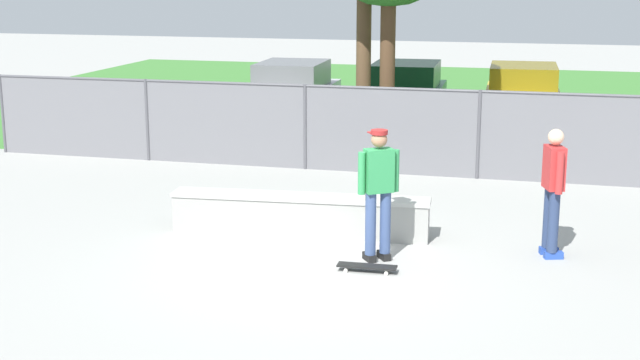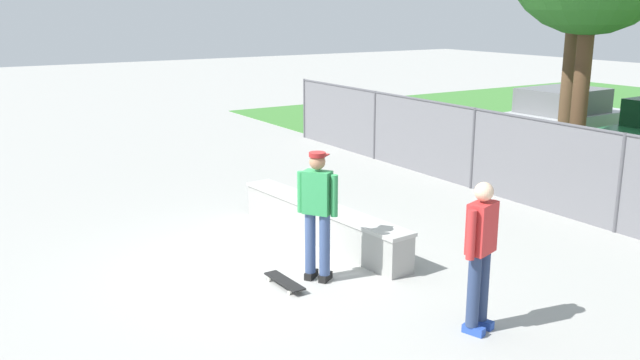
# 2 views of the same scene
# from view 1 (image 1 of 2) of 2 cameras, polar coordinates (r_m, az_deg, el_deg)

# --- Properties ---
(ground_plane) EXTENTS (80.00, 80.00, 0.00)m
(ground_plane) POSITION_cam_1_polar(r_m,az_deg,el_deg) (12.21, -0.45, -5.52)
(ground_plane) COLOR #9E9E99
(grass_strip) EXTENTS (29.25, 20.00, 0.02)m
(grass_strip) POSITION_cam_1_polar(r_m,az_deg,el_deg) (27.80, 8.18, 4.99)
(grass_strip) COLOR #3D7A33
(grass_strip) RESTS_ON ground
(concrete_ledge) EXTENTS (3.97, 0.79, 0.62)m
(concrete_ledge) POSITION_cam_1_polar(r_m,az_deg,el_deg) (13.56, -1.30, -2.22)
(concrete_ledge) COLOR #999993
(concrete_ledge) RESTS_ON ground
(skateboarder) EXTENTS (0.51, 0.42, 1.84)m
(skateboarder) POSITION_cam_1_polar(r_m,az_deg,el_deg) (12.19, 3.75, -0.53)
(skateboarder) COLOR black
(skateboarder) RESTS_ON ground
(skateboard) EXTENTS (0.81, 0.23, 0.09)m
(skateboard) POSITION_cam_1_polar(r_m,az_deg,el_deg) (11.99, 3.02, -5.53)
(skateboard) COLOR black
(skateboard) RESTS_ON ground
(chainlink_fence) EXTENTS (17.32, 0.07, 1.72)m
(chainlink_fence) POSITION_cam_1_polar(r_m,az_deg,el_deg) (17.57, 4.49, 3.41)
(chainlink_fence) COLOR #4C4C51
(chainlink_fence) RESTS_ON ground
(car_silver) EXTENTS (2.14, 4.27, 1.66)m
(car_silver) POSITION_cam_1_polar(r_m,az_deg,el_deg) (22.95, -1.84, 5.48)
(car_silver) COLOR #B7BABF
(car_silver) RESTS_ON ground
(car_green) EXTENTS (2.14, 4.27, 1.66)m
(car_green) POSITION_cam_1_polar(r_m,az_deg,el_deg) (22.83, 5.43, 5.39)
(car_green) COLOR #1E6638
(car_green) RESTS_ON ground
(car_yellow) EXTENTS (2.14, 4.27, 1.66)m
(car_yellow) POSITION_cam_1_polar(r_m,az_deg,el_deg) (22.71, 12.79, 5.08)
(car_yellow) COLOR gold
(car_yellow) RESTS_ON ground
(bystander) EXTENTS (0.36, 0.58, 1.82)m
(bystander) POSITION_cam_1_polar(r_m,az_deg,el_deg) (12.77, 14.66, -0.42)
(bystander) COLOR #2647A5
(bystander) RESTS_ON ground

